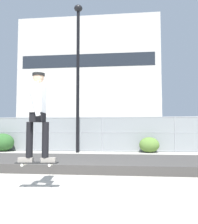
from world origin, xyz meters
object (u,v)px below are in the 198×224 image
(parked_car_mid, at_px, (163,135))
(shrub_center, at_px, (2,142))
(skateboard, at_px, (37,163))
(shrub_right, at_px, (149,145))
(street_lamp, at_px, (78,61))
(skater, at_px, (38,110))
(parked_car_near, at_px, (68,135))

(parked_car_mid, height_order, shrub_center, parked_car_mid)
(skateboard, height_order, shrub_right, shrub_right)
(skateboard, xyz_separation_m, shrub_center, (-5.00, 8.30, -0.01))
(street_lamp, relative_size, parked_car_mid, 1.73)
(skateboard, bearing_deg, shrub_right, 71.61)
(street_lamp, bearing_deg, parked_car_mid, 33.68)
(skateboard, xyz_separation_m, skater, (0.00, 0.00, 1.01))
(skateboard, relative_size, skater, 0.47)
(skateboard, relative_size, shrub_center, 0.66)
(skater, bearing_deg, parked_car_near, 100.56)
(shrub_right, bearing_deg, parked_car_near, 149.73)
(shrub_right, bearing_deg, skater, -108.39)
(skateboard, relative_size, parked_car_mid, 0.18)
(skater, bearing_deg, shrub_right, 71.61)
(street_lamp, height_order, parked_car_mid, street_lamp)
(street_lamp, bearing_deg, shrub_right, 5.23)
(street_lamp, distance_m, shrub_center, 5.96)
(skateboard, height_order, street_lamp, street_lamp)
(street_lamp, relative_size, parked_car_near, 1.76)
(street_lamp, height_order, shrub_right, street_lamp)
(shrub_center, bearing_deg, shrub_right, 0.72)
(street_lamp, xyz_separation_m, shrub_center, (-4.15, 0.23, -4.27))
(street_lamp, distance_m, parked_car_mid, 6.88)
(skater, bearing_deg, parked_car_mid, 70.95)
(skater, xyz_separation_m, street_lamp, (-0.84, 8.06, 3.25))
(street_lamp, bearing_deg, skater, -84.03)
(shrub_right, bearing_deg, parked_car_mid, 69.00)
(parked_car_mid, height_order, shrub_right, parked_car_mid)
(parked_car_near, bearing_deg, street_lamp, -68.50)
(skater, relative_size, parked_car_near, 0.40)
(skater, relative_size, shrub_center, 1.41)
(street_lamp, distance_m, shrub_right, 5.69)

